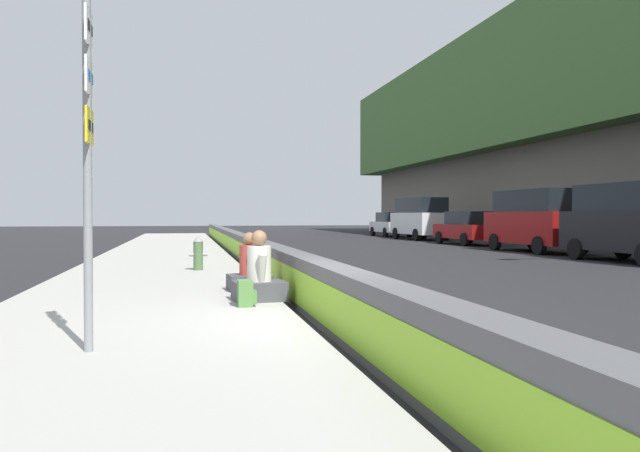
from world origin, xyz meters
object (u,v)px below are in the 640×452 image
at_px(fire_hydrant, 198,252).
at_px(seated_person_middle, 249,272).
at_px(parked_car_fourth, 537,219).
at_px(parked_car_midline, 467,228).
at_px(route_sign_post, 88,147).
at_px(backpack, 246,293).
at_px(seated_person_foreground, 259,278).
at_px(parked_car_third, 635,221).
at_px(parked_car_far, 420,218).
at_px(parked_car_farther, 391,224).

height_order(fire_hydrant, seated_person_middle, seated_person_middle).
xyz_separation_m(parked_car_fourth, parked_car_midline, (6.45, -0.04, -0.49)).
distance_m(route_sign_post, seated_person_middle, 5.56).
height_order(route_sign_post, backpack, route_sign_post).
bearing_deg(backpack, fire_hydrant, 5.07).
bearing_deg(seated_person_foreground, parked_car_third, -60.99).
relative_size(seated_person_middle, backpack, 2.69).
relative_size(seated_person_foreground, parked_car_far, 0.22).
bearing_deg(parked_car_farther, parked_car_third, 179.52).
relative_size(parked_car_fourth, parked_car_farther, 1.14).
relative_size(parked_car_far, parked_car_farther, 1.15).
distance_m(seated_person_middle, parked_car_midline, 22.19).
xyz_separation_m(route_sign_post, parked_car_third, (10.61, -15.07, -0.88)).
height_order(seated_person_middle, parked_car_far, parked_car_far).
relative_size(route_sign_post, seated_person_middle, 3.35).
bearing_deg(parked_car_far, backpack, 153.42).
xyz_separation_m(backpack, parked_car_farther, (32.47, -13.40, 0.53)).
bearing_deg(seated_person_middle, fire_hydrant, 10.59).
relative_size(seated_person_middle, parked_car_fourth, 0.21).
xyz_separation_m(backpack, parked_car_far, (26.54, -13.28, 1.02)).
relative_size(route_sign_post, parked_car_fourth, 0.70).
height_order(route_sign_post, parked_car_fourth, route_sign_post).
bearing_deg(parked_car_fourth, backpack, 135.65).
relative_size(parked_car_midline, parked_car_far, 0.88).
distance_m(parked_car_fourth, parked_car_far, 13.00).
height_order(route_sign_post, fire_hydrant, route_sign_post).
xyz_separation_m(fire_hydrant, seated_person_foreground, (-5.84, -0.85, -0.09)).
bearing_deg(route_sign_post, parked_car_farther, -23.41).
bearing_deg(parked_car_third, seated_person_foreground, 119.01).
xyz_separation_m(seated_person_foreground, parked_car_third, (7.16, -12.92, 0.86)).
height_order(seated_person_middle, parked_car_midline, parked_car_midline).
bearing_deg(parked_car_far, fire_hydrant, 145.37).
relative_size(fire_hydrant, parked_car_far, 0.17).
bearing_deg(parked_car_farther, parked_car_midline, 179.37).
relative_size(route_sign_post, parked_car_farther, 0.80).
height_order(route_sign_post, parked_car_far, route_sign_post).
height_order(route_sign_post, parked_car_midline, route_sign_post).
bearing_deg(fire_hydrant, parked_car_farther, -28.27).
bearing_deg(fire_hydrant, parked_car_midline, -45.70).
distance_m(seated_person_foreground, parked_car_far, 28.99).
bearing_deg(backpack, seated_person_middle, -7.41).
relative_size(seated_person_foreground, parked_car_fourth, 0.22).
height_order(fire_hydrant, backpack, fire_hydrant).
relative_size(seated_person_middle, parked_car_midline, 0.24).
bearing_deg(route_sign_post, parked_car_far, -27.30).
distance_m(parked_car_far, parked_car_farther, 5.96).
bearing_deg(parked_car_midline, seated_person_middle, 144.11).
distance_m(fire_hydrant, parked_car_far, 24.39).
distance_m(seated_person_foreground, seated_person_middle, 1.37).
bearing_deg(parked_car_far, route_sign_post, 152.70).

